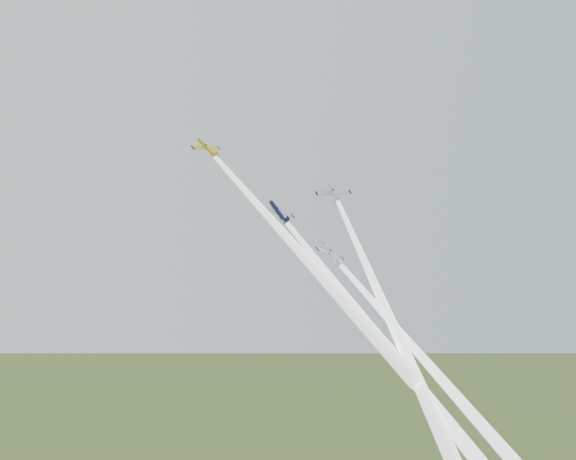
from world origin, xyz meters
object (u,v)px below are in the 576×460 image
at_px(plane_silver_low, 332,255).
at_px(plane_navy, 279,212).
at_px(plane_silver_right, 334,193).
at_px(plane_yellow, 208,148).

bearing_deg(plane_silver_low, plane_navy, 108.20).
bearing_deg(plane_silver_right, plane_silver_low, -111.20).
relative_size(plane_yellow, plane_navy, 0.85).
bearing_deg(plane_yellow, plane_silver_right, -30.55).
xyz_separation_m(plane_navy, plane_silver_right, (15.32, 5.85, 5.40)).
distance_m(plane_yellow, plane_navy, 19.61).
relative_size(plane_navy, plane_silver_low, 1.17).
xyz_separation_m(plane_yellow, plane_silver_right, (27.04, -2.68, -7.79)).
bearing_deg(plane_yellow, plane_navy, -60.94).
bearing_deg(plane_navy, plane_yellow, 126.68).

